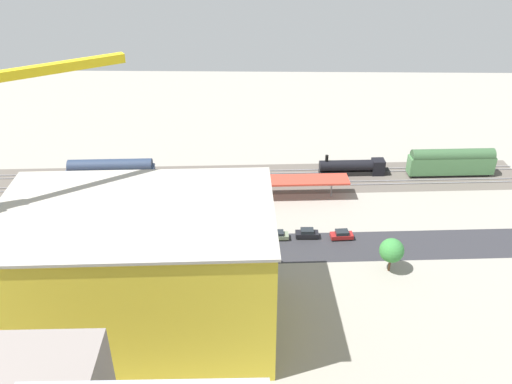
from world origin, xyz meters
name	(u,v)px	position (x,y,z in m)	size (l,w,h in m)	color
ground_plane	(233,239)	(0.00, 0.00, 0.00)	(201.05, 201.05, 0.00)	gray
rail_bed	(239,179)	(0.00, -22.89, 0.00)	(125.66, 13.83, 0.01)	#5B544C
street_asphalt	(232,249)	(0.00, 3.09, 0.00)	(125.66, 9.00, 0.01)	#2D2D33
track_rails	(239,179)	(0.00, -22.89, 0.18)	(125.46, 14.49, 0.12)	#9E9EA8
platform_canopy_near	(184,182)	(10.68, -14.22, 3.99)	(67.76, 8.31, 4.24)	#C63D2D
locomotive	(355,167)	(-26.10, -25.82, 1.72)	(16.02, 3.37, 4.85)	black
passenger_coach	(451,162)	(-47.28, -25.81, 3.35)	(19.20, 4.11, 6.36)	black
freight_coach_far	(111,172)	(27.26, -19.97, 3.20)	(18.63, 4.13, 6.10)	black
parked_car_0	(342,235)	(-20.04, -0.52, 0.77)	(4.29, 2.18, 1.75)	black
parked_car_1	(307,234)	(-13.67, -0.85, 0.78)	(4.28, 1.90, 1.78)	black
parked_car_2	(277,236)	(-8.16, -0.29, 0.71)	(4.24, 2.04, 1.58)	black
parked_car_3	(240,235)	(-1.32, -0.28, 0.74)	(4.07, 1.93, 1.67)	black
parked_car_4	(212,235)	(3.98, -0.30, 0.73)	(4.56, 1.96, 1.66)	black
construction_building	(142,273)	(11.36, 22.26, 9.95)	(36.20, 21.85, 19.90)	yellow
construction_roof_slab	(133,211)	(11.36, 22.26, 20.10)	(36.80, 22.45, 0.40)	#ADA89E
box_truck_0	(86,246)	(25.63, 4.85, 1.58)	(8.91, 3.10, 3.13)	black
box_truck_1	(211,246)	(3.57, 4.64, 1.71)	(10.03, 3.60, 3.45)	black
street_tree_0	(147,240)	(13.91, 7.62, 5.06)	(6.25, 6.25, 8.19)	brown
street_tree_1	(392,251)	(-26.93, 8.67, 4.18)	(4.11, 4.11, 6.26)	brown
street_tree_2	(215,243)	(2.49, 8.28, 5.12)	(5.10, 5.10, 7.68)	brown
traffic_light	(261,244)	(-5.19, 7.91, 4.73)	(0.50, 0.36, 7.24)	#333333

